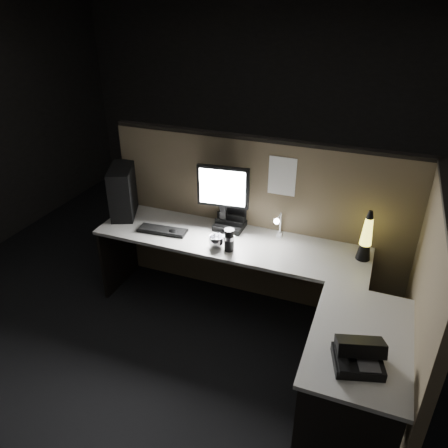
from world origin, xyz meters
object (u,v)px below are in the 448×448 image
(desk_phone, at_px, (358,355))
(keyboard, at_px, (162,230))
(pc_tower, at_px, (123,191))
(monitor, at_px, (223,192))
(lava_lamp, at_px, (366,239))

(desk_phone, bearing_deg, keyboard, 135.41)
(pc_tower, distance_m, monitor, 0.96)
(monitor, relative_size, lava_lamp, 1.38)
(keyboard, bearing_deg, pc_tower, 154.16)
(pc_tower, relative_size, lava_lamp, 1.10)
(lava_lamp, distance_m, desk_phone, 1.13)
(pc_tower, distance_m, lava_lamp, 2.14)
(pc_tower, bearing_deg, lava_lamp, -23.56)
(lava_lamp, bearing_deg, monitor, 176.93)
(pc_tower, height_order, keyboard, pc_tower)
(keyboard, height_order, desk_phone, desk_phone)
(pc_tower, xyz_separation_m, monitor, (0.95, 0.07, 0.12))
(monitor, height_order, lava_lamp, monitor)
(keyboard, xyz_separation_m, lava_lamp, (1.65, 0.19, 0.16))
(keyboard, relative_size, desk_phone, 1.34)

